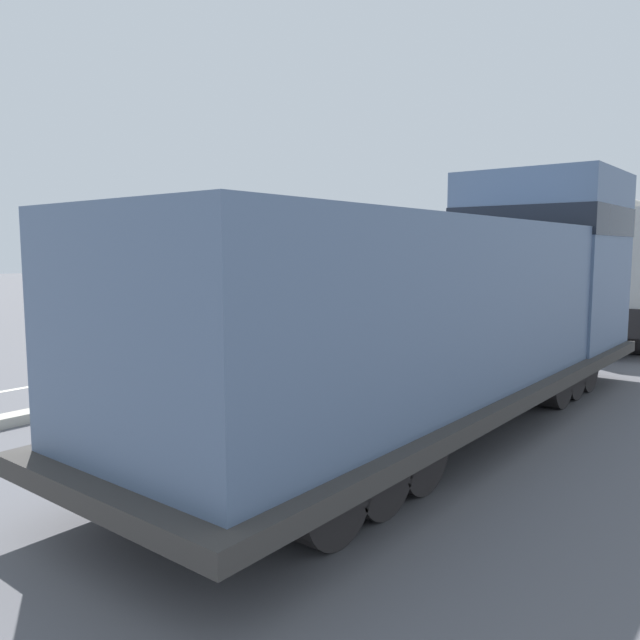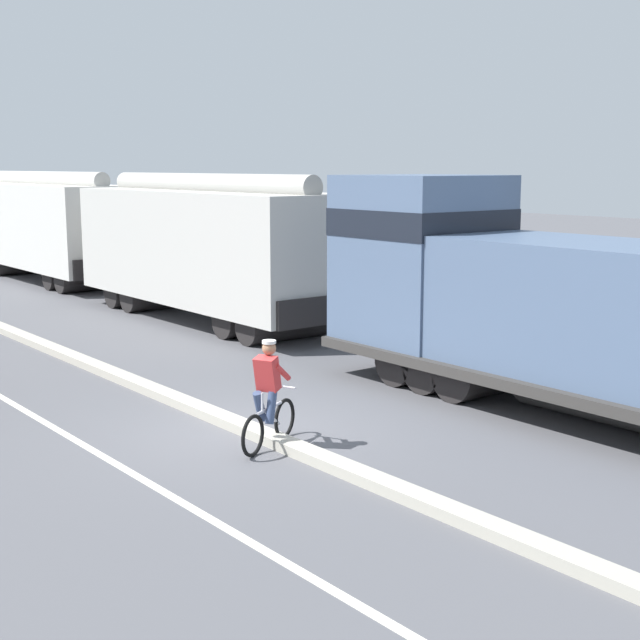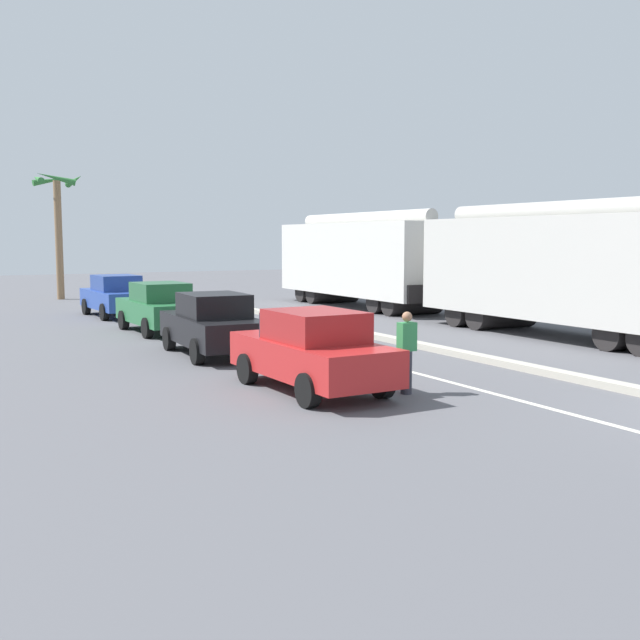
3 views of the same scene
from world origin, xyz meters
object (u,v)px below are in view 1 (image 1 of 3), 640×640
at_px(locomotive, 462,307).
at_px(cyclist, 277,331).
at_px(parked_car_red, 302,300).
at_px(palm_tree_near, 539,224).
at_px(parked_car_black, 379,292).
at_px(pedestrian_by_cars, 314,303).
at_px(hopper_car_lead, 636,269).
at_px(parked_car_blue, 485,282).
at_px(parked_car_green, 439,286).

height_order(locomotive, cyclist, locomotive).
xyz_separation_m(parked_car_red, palm_tree_near, (-0.39, 26.14, 3.60)).
distance_m(parked_car_red, parked_car_black, 5.34).
height_order(parked_car_black, palm_tree_near, palm_tree_near).
bearing_deg(locomotive, cyclist, 164.55).
distance_m(locomotive, palm_tree_near, 36.59).
height_order(locomotive, palm_tree_near, palm_tree_near).
xyz_separation_m(locomotive, pedestrian_by_cars, (-9.13, 7.52, -0.95)).
height_order(hopper_car_lead, parked_car_black, hopper_car_lead).
height_order(hopper_car_lead, pedestrian_by_cars, hopper_car_lead).
height_order(locomotive, parked_car_blue, locomotive).
distance_m(locomotive, parked_car_blue, 27.20).
height_order(parked_car_green, pedestrian_by_cars, same).
height_order(locomotive, parked_car_green, locomotive).
relative_size(locomotive, hopper_car_lead, 1.10).
relative_size(parked_car_red, cyclist, 2.47).
bearing_deg(palm_tree_near, locomotive, -72.45).
distance_m(hopper_car_lead, parked_car_blue, 16.71).
xyz_separation_m(locomotive, hopper_car_lead, (0.00, 12.16, 0.28)).
relative_size(parked_car_red, pedestrian_by_cars, 2.62).
height_order(parked_car_black, parked_car_blue, same).
bearing_deg(pedestrian_by_cars, parked_car_blue, 94.66).
distance_m(parked_car_green, pedestrian_by_cars, 11.92).
bearing_deg(hopper_car_lead, parked_car_black, 170.25).
xyz_separation_m(parked_car_black, parked_car_blue, (0.14, 11.05, 0.00)).
bearing_deg(parked_car_black, parked_car_red, -89.06).
height_order(parked_car_red, pedestrian_by_cars, same).
xyz_separation_m(cyclist, pedestrian_by_cars, (-3.76, 6.03, 0.03)).
bearing_deg(parked_car_black, cyclist, -66.91).
bearing_deg(hopper_car_lead, parked_car_red, -161.74).
bearing_deg(hopper_car_lead, parked_car_green, 145.63).
distance_m(palm_tree_near, pedestrian_by_cars, 27.58).
bearing_deg(pedestrian_by_cars, parked_car_red, 142.51).
distance_m(parked_car_blue, cyclist, 24.13).
xyz_separation_m(locomotive, palm_tree_near, (-11.00, 34.80, 2.62)).
height_order(locomotive, hopper_car_lead, locomotive).
height_order(parked_car_red, palm_tree_near, palm_tree_near).
bearing_deg(parked_car_red, parked_car_blue, 89.81).
height_order(palm_tree_near, pedestrian_by_cars, palm_tree_near).
xyz_separation_m(parked_car_black, cyclist, (5.33, -12.51, 0.00)).
bearing_deg(palm_tree_near, hopper_car_lead, -64.08).
bearing_deg(locomotive, palm_tree_near, 107.55).
bearing_deg(parked_car_red, cyclist, -53.80).
distance_m(parked_car_green, cyclist, 18.59).
bearing_deg(parked_car_red, parked_car_black, 90.94).
xyz_separation_m(parked_car_red, pedestrian_by_cars, (1.48, -1.14, 0.03)).
relative_size(locomotive, parked_car_black, 2.72).
distance_m(hopper_car_lead, parked_car_red, 11.25).
distance_m(parked_car_red, parked_car_blue, 16.39).
bearing_deg(parked_car_green, locomotive, -61.47).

